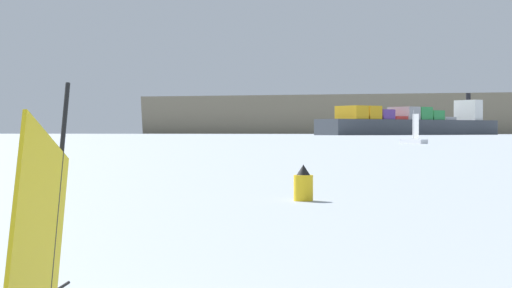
% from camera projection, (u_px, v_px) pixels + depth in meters
% --- Properties ---
extents(cargo_ship, '(159.38, 135.35, 35.79)m').
position_uv_depth(cargo_ship, '(410.00, 123.00, 704.54)').
color(cargo_ship, '#3F444C').
rests_on(cargo_ship, ground_plane).
extents(distant_headland, '(766.29, 365.01, 43.04)m').
position_uv_depth(distant_headland, '(298.00, 116.00, 1060.13)').
color(distant_headland, '#756B56').
rests_on(distant_headland, ground_plane).
extents(channel_buoy, '(0.92, 0.92, 1.72)m').
position_uv_depth(channel_buoy, '(303.00, 185.00, 40.81)').
color(channel_buoy, yellow).
rests_on(channel_buoy, ground_plane).
extents(small_sailboat, '(6.64, 8.40, 8.70)m').
position_uv_depth(small_sailboat, '(414.00, 141.00, 224.04)').
color(small_sailboat, white).
rests_on(small_sailboat, ground_plane).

